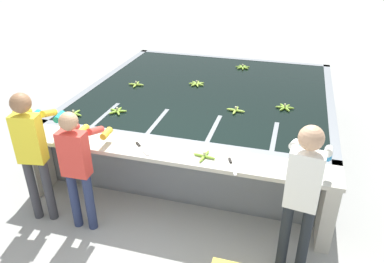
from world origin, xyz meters
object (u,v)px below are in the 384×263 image
(banana_bunch_floating_3, at_px, (236,110))
(banana_bunch_floating_6, at_px, (197,84))
(banana_bunch_floating_1, at_px, (243,67))
(worker_2, at_px, (303,188))
(banana_bunch_floating_5, at_px, (117,111))
(banana_bunch_floating_2, at_px, (74,114))
(banana_bunch_floating_4, at_px, (136,84))
(knife_0, at_px, (140,147))
(banana_bunch_ledge_0, at_px, (204,156))
(worker_1, at_px, (77,161))
(knife_1, at_px, (231,164))
(worker_0, at_px, (32,146))
(banana_bunch_floating_0, at_px, (285,107))

(banana_bunch_floating_3, height_order, banana_bunch_floating_6, same)
(banana_bunch_floating_1, distance_m, banana_bunch_floating_3, 2.04)
(worker_2, bearing_deg, banana_bunch_floating_5, 152.78)
(banana_bunch_floating_2, distance_m, banana_bunch_floating_3, 2.34)
(banana_bunch_floating_4, bearing_deg, knife_0, -65.17)
(banana_bunch_floating_1, height_order, banana_bunch_ledge_0, banana_bunch_ledge_0)
(worker_1, distance_m, banana_bunch_floating_6, 2.83)
(knife_1, bearing_deg, banana_bunch_floating_4, 135.19)
(banana_bunch_floating_1, bearing_deg, banana_bunch_floating_6, -118.89)
(worker_2, xyz_separation_m, banana_bunch_floating_3, (-0.98, 1.86, -0.11))
(banana_bunch_floating_4, distance_m, knife_0, 2.14)
(banana_bunch_floating_5, xyz_separation_m, knife_1, (1.86, -0.93, -0.01))
(worker_0, relative_size, knife_0, 6.24)
(banana_bunch_floating_4, height_order, banana_bunch_ledge_0, banana_bunch_ledge_0)
(banana_bunch_floating_2, distance_m, banana_bunch_floating_5, 0.62)
(banana_bunch_floating_5, height_order, banana_bunch_floating_6, same)
(worker_1, relative_size, banana_bunch_floating_3, 5.52)
(worker_1, height_order, knife_1, worker_1)
(banana_bunch_floating_5, distance_m, knife_0, 1.12)
(worker_0, relative_size, banana_bunch_ledge_0, 6.05)
(banana_bunch_floating_0, bearing_deg, banana_bunch_ledge_0, -115.86)
(banana_bunch_floating_4, xyz_separation_m, banana_bunch_floating_6, (0.99, 0.32, -0.00))
(knife_1, bearing_deg, banana_bunch_ledge_0, 169.72)
(worker_1, xyz_separation_m, banana_bunch_floating_2, (-0.71, 1.09, 0.02))
(banana_bunch_floating_0, distance_m, banana_bunch_floating_6, 1.64)
(worker_2, xyz_separation_m, banana_bunch_floating_5, (-2.63, 1.35, -0.11))
(worker_0, bearing_deg, knife_1, 10.13)
(banana_bunch_floating_1, bearing_deg, knife_1, -82.99)
(banana_bunch_floating_1, relative_size, knife_0, 1.03)
(banana_bunch_floating_2, height_order, banana_bunch_ledge_0, banana_bunch_ledge_0)
(worker_1, distance_m, banana_bunch_floating_5, 1.35)
(worker_2, bearing_deg, knife_1, 151.31)
(banana_bunch_floating_6, bearing_deg, worker_2, -56.68)
(banana_bunch_floating_2, xyz_separation_m, banana_bunch_floating_3, (2.22, 0.76, 0.00))
(knife_1, bearing_deg, worker_0, -169.87)
(banana_bunch_floating_1, relative_size, banana_bunch_floating_3, 1.00)
(knife_0, bearing_deg, banana_bunch_floating_0, 45.71)
(banana_bunch_floating_5, xyz_separation_m, banana_bunch_ledge_0, (1.53, -0.87, 0.00))
(banana_bunch_floating_4, relative_size, banana_bunch_floating_5, 1.01)
(banana_bunch_floating_5, xyz_separation_m, banana_bunch_floating_6, (0.81, 1.41, -0.00))
(worker_1, height_order, banana_bunch_floating_3, worker_1)
(worker_2, bearing_deg, banana_bunch_floating_4, 138.96)
(banana_bunch_floating_1, height_order, banana_bunch_floating_2, same)
(banana_bunch_floating_3, xyz_separation_m, banana_bunch_floating_6, (-0.84, 0.91, -0.00))
(worker_1, distance_m, banana_bunch_ledge_0, 1.46)
(banana_bunch_floating_0, relative_size, banana_bunch_floating_4, 1.00)
(worker_0, bearing_deg, banana_bunch_floating_5, 72.18)
(banana_bunch_floating_3, distance_m, knife_0, 1.65)
(banana_bunch_floating_2, relative_size, knife_0, 1.03)
(banana_bunch_floating_6, bearing_deg, knife_1, -65.97)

